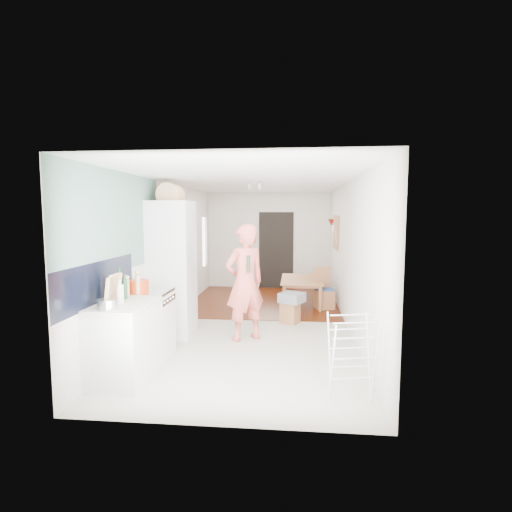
% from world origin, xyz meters
% --- Properties ---
extents(room_shell, '(3.20, 7.00, 2.50)m').
position_xyz_m(room_shell, '(0.00, 0.00, 1.25)').
color(room_shell, silver).
rests_on(room_shell, ground).
extents(floor, '(3.20, 7.00, 0.01)m').
position_xyz_m(floor, '(0.00, 0.00, 0.00)').
color(floor, beige).
rests_on(floor, ground).
extents(wood_floor_overlay, '(3.20, 3.30, 0.01)m').
position_xyz_m(wood_floor_overlay, '(0.00, 1.85, 0.01)').
color(wood_floor_overlay, '#5E1E0B').
rests_on(wood_floor_overlay, room_shell).
extents(sage_wall_panel, '(0.02, 3.00, 1.30)m').
position_xyz_m(sage_wall_panel, '(-1.59, -2.00, 1.85)').
color(sage_wall_panel, slate).
rests_on(sage_wall_panel, room_shell).
extents(tile_splashback, '(0.02, 1.90, 0.50)m').
position_xyz_m(tile_splashback, '(-1.59, -2.55, 1.15)').
color(tile_splashback, black).
rests_on(tile_splashback, room_shell).
extents(doorway_recess, '(0.90, 0.04, 2.00)m').
position_xyz_m(doorway_recess, '(0.20, 3.48, 1.00)').
color(doorway_recess, black).
rests_on(doorway_recess, room_shell).
extents(base_cabinet, '(0.60, 0.90, 0.86)m').
position_xyz_m(base_cabinet, '(-1.30, -2.55, 0.43)').
color(base_cabinet, silver).
rests_on(base_cabinet, room_shell).
extents(worktop, '(0.62, 0.92, 0.06)m').
position_xyz_m(worktop, '(-1.30, -2.55, 0.89)').
color(worktop, beige).
rests_on(worktop, room_shell).
extents(range_cooker, '(0.60, 0.60, 0.88)m').
position_xyz_m(range_cooker, '(-1.30, -1.80, 0.44)').
color(range_cooker, silver).
rests_on(range_cooker, room_shell).
extents(cooker_top, '(0.60, 0.60, 0.04)m').
position_xyz_m(cooker_top, '(-1.30, -1.80, 0.90)').
color(cooker_top, '#BDBCBF').
rests_on(cooker_top, room_shell).
extents(fridge_housing, '(0.66, 0.66, 2.15)m').
position_xyz_m(fridge_housing, '(-1.27, -0.78, 1.07)').
color(fridge_housing, silver).
rests_on(fridge_housing, room_shell).
extents(fridge_door, '(0.14, 0.56, 0.70)m').
position_xyz_m(fridge_door, '(-0.66, -1.08, 1.55)').
color(fridge_door, silver).
rests_on(fridge_door, room_shell).
extents(fridge_interior, '(0.02, 0.52, 0.66)m').
position_xyz_m(fridge_interior, '(-0.96, -0.78, 1.55)').
color(fridge_interior, white).
rests_on(fridge_interior, room_shell).
extents(pinboard, '(0.03, 0.90, 0.70)m').
position_xyz_m(pinboard, '(1.58, 1.90, 1.55)').
color(pinboard, tan).
rests_on(pinboard, room_shell).
extents(pinboard_frame, '(0.00, 0.94, 0.74)m').
position_xyz_m(pinboard_frame, '(1.57, 1.90, 1.55)').
color(pinboard_frame, '#9C5B39').
rests_on(pinboard_frame, room_shell).
extents(wall_sconce, '(0.18, 0.18, 0.16)m').
position_xyz_m(wall_sconce, '(1.54, 2.55, 1.75)').
color(wall_sconce, maroon).
rests_on(wall_sconce, room_shell).
extents(person, '(0.93, 0.87, 2.12)m').
position_xyz_m(person, '(-0.07, -0.92, 1.06)').
color(person, '#E46155').
rests_on(person, floor).
extents(dining_table, '(0.74, 1.33, 0.47)m').
position_xyz_m(dining_table, '(0.87, 1.64, 0.23)').
color(dining_table, '#9C5B39').
rests_on(dining_table, floor).
extents(dining_chair, '(0.43, 0.43, 0.84)m').
position_xyz_m(dining_chair, '(1.30, 1.23, 0.42)').
color(dining_chair, '#9C5B39').
rests_on(dining_chair, floor).
extents(stool, '(0.38, 0.38, 0.38)m').
position_xyz_m(stool, '(0.61, 0.11, 0.19)').
color(stool, '#9C5B39').
rests_on(stool, floor).
extents(grey_drape, '(0.52, 0.52, 0.17)m').
position_xyz_m(grey_drape, '(0.64, 0.10, 0.46)').
color(grey_drape, slate).
rests_on(grey_drape, stool).
extents(drying_rack, '(0.52, 0.49, 0.87)m').
position_xyz_m(drying_rack, '(1.29, -2.75, 0.44)').
color(drying_rack, silver).
rests_on(drying_rack, floor).
extents(bread_bin, '(0.39, 0.37, 0.20)m').
position_xyz_m(bread_bin, '(-1.29, -0.70, 2.25)').
color(bread_bin, '#DBB77C').
rests_on(bread_bin, fridge_housing).
extents(red_casserole, '(0.32, 0.32, 0.16)m').
position_xyz_m(red_casserole, '(-1.37, -1.92, 1.00)').
color(red_casserole, red).
rests_on(red_casserole, cooker_top).
extents(steel_pan, '(0.23, 0.23, 0.11)m').
position_xyz_m(steel_pan, '(-1.34, -2.86, 0.97)').
color(steel_pan, '#BDBCBF').
rests_on(steel_pan, worktop).
extents(held_bottle, '(0.06, 0.06, 0.26)m').
position_xyz_m(held_bottle, '(-0.01, -1.04, 1.20)').
color(held_bottle, '#1C3E24').
rests_on(held_bottle, person).
extents(bottle_a, '(0.09, 0.09, 0.30)m').
position_xyz_m(bottle_a, '(-1.45, -2.31, 1.07)').
color(bottle_a, '#1C3E24').
rests_on(bottle_a, worktop).
extents(bottle_b, '(0.07, 0.07, 0.25)m').
position_xyz_m(bottle_b, '(-1.36, -2.34, 1.04)').
color(bottle_b, '#1C3E24').
rests_on(bottle_b, worktop).
extents(bottle_c, '(0.10, 0.10, 0.22)m').
position_xyz_m(bottle_c, '(-1.33, -2.57, 1.03)').
color(bottle_c, silver).
rests_on(bottle_c, worktop).
extents(pepper_mill_front, '(0.06, 0.06, 0.20)m').
position_xyz_m(pepper_mill_front, '(-1.43, -2.13, 1.02)').
color(pepper_mill_front, '#DBB77C').
rests_on(pepper_mill_front, worktop).
extents(pepper_mill_back, '(0.08, 0.08, 0.25)m').
position_xyz_m(pepper_mill_back, '(-1.33, -2.02, 1.04)').
color(pepper_mill_back, '#DBB77C').
rests_on(pepper_mill_back, worktop).
extents(chopping_boards, '(0.05, 0.27, 0.36)m').
position_xyz_m(chopping_boards, '(-1.35, -2.70, 1.10)').
color(chopping_boards, '#DBB77C').
rests_on(chopping_boards, worktop).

